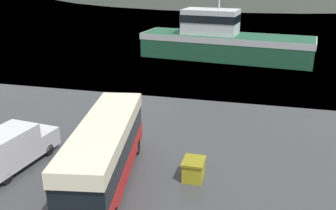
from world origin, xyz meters
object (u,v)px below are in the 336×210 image
object	(u,v)px
tour_bus	(105,150)
fishing_boat	(223,40)
storage_bin	(194,169)
delivery_van	(10,148)

from	to	relation	value
tour_bus	fishing_boat	bearing A→B (deg)	75.39
fishing_boat	tour_bus	bearing A→B (deg)	2.05
fishing_boat	storage_bin	distance (m)	29.97
tour_bus	storage_bin	bearing A→B (deg)	9.36
tour_bus	fishing_boat	distance (m)	31.51
storage_bin	delivery_van	bearing A→B (deg)	-172.31
tour_bus	fishing_boat	world-z (taller)	fishing_boat
tour_bus	storage_bin	size ratio (longest dim) A/B	7.24
delivery_van	storage_bin	world-z (taller)	delivery_van
tour_bus	delivery_van	xyz separation A→B (m)	(-5.86, 0.14, -0.67)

